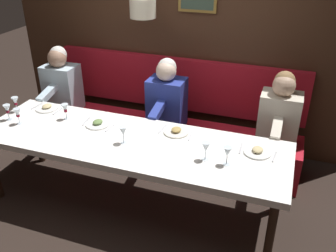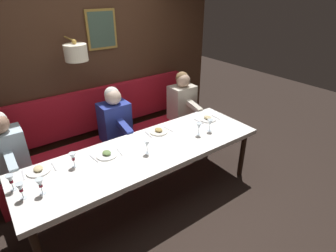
{
  "view_description": "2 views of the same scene",
  "coord_description": "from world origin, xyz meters",
  "views": [
    {
      "loc": [
        -2.64,
        -1.3,
        2.45
      ],
      "look_at": [
        0.05,
        -0.35,
        0.92
      ],
      "focal_mm": 39.65,
      "sensor_mm": 36.0,
      "label": 1
    },
    {
      "loc": [
        -2.29,
        1.37,
        2.43
      ],
      "look_at": [
        0.05,
        -0.35,
        0.92
      ],
      "focal_mm": 28.96,
      "sensor_mm": 36.0,
      "label": 2
    }
  ],
  "objects": [
    {
      "name": "wine_glass_3",
      "position": [
        0.14,
        1.36,
        0.86
      ],
      "size": [
        0.07,
        0.07,
        0.16
      ],
      "color": "silver",
      "rests_on": "dining_table"
    },
    {
      "name": "dining_table",
      "position": [
        0.0,
        0.0,
        0.68
      ],
      "size": [
        0.9,
        2.88,
        0.74
      ],
      "color": "white",
      "rests_on": "ground_plane"
    },
    {
      "name": "wine_glass_5",
      "position": [
        0.17,
        0.78,
        0.86
      ],
      "size": [
        0.07,
        0.07,
        0.16
      ],
      "color": "silver",
      "rests_on": "dining_table"
    },
    {
      "name": "diner_middle",
      "position": [
        0.88,
        1.31,
        0.82
      ],
      "size": [
        0.6,
        0.4,
        0.79
      ],
      "color": "silver",
      "rests_on": "banquette_bench"
    },
    {
      "name": "wine_glass_1",
      "position": [
        -0.1,
        -0.91,
        0.86
      ],
      "size": [
        0.07,
        0.07,
        0.16
      ],
      "color": "silver",
      "rests_on": "dining_table"
    },
    {
      "name": "wine_glass_0",
      "position": [
        -0.09,
        -0.73,
        0.86
      ],
      "size": [
        0.07,
        0.07,
        0.16
      ],
      "color": "silver",
      "rests_on": "dining_table"
    },
    {
      "name": "back_wall_panel",
      "position": [
        1.46,
        0.0,
        1.36
      ],
      "size": [
        0.59,
        4.28,
        2.9
      ],
      "color": "#422819",
      "rests_on": "ground_plane"
    },
    {
      "name": "place_setting_0",
      "position": [
        0.26,
        -0.36,
        0.75
      ],
      "size": [
        0.24,
        0.32,
        0.05
      ],
      "color": "silver",
      "rests_on": "dining_table"
    },
    {
      "name": "place_setting_1",
      "position": [
        0.16,
        0.42,
        0.75
      ],
      "size": [
        0.24,
        0.32,
        0.05
      ],
      "color": "white",
      "rests_on": "dining_table"
    },
    {
      "name": "diner_near",
      "position": [
        0.88,
        -0.04,
        0.82
      ],
      "size": [
        0.6,
        0.4,
        0.79
      ],
      "color": "#283893",
      "rests_on": "banquette_bench"
    },
    {
      "name": "ground_plane",
      "position": [
        0.0,
        0.0,
        0.0
      ],
      "size": [
        12.0,
        12.0,
        0.0
      ],
      "primitive_type": "plane",
      "color": "black"
    },
    {
      "name": "place_setting_3",
      "position": [
        0.16,
        -1.13,
        0.75
      ],
      "size": [
        0.24,
        0.31,
        0.05
      ],
      "color": "white",
      "rests_on": "dining_table"
    },
    {
      "name": "wine_glass_4",
      "position": [
        -0.07,
        0.03,
        0.86
      ],
      "size": [
        0.07,
        0.07,
        0.16
      ],
      "color": "silver",
      "rests_on": "dining_table"
    },
    {
      "name": "diner_nearest",
      "position": [
        0.88,
        -1.25,
        0.82
      ],
      "size": [
        0.6,
        0.4,
        0.79
      ],
      "color": "beige",
      "rests_on": "banquette_bench"
    },
    {
      "name": "wine_glass_6",
      "position": [
        -0.04,
        1.31,
        0.86
      ],
      "size": [
        0.07,
        0.07,
        0.16
      ],
      "color": "silver",
      "rests_on": "dining_table"
    },
    {
      "name": "place_setting_2",
      "position": [
        0.3,
        1.1,
        0.75
      ],
      "size": [
        0.24,
        0.31,
        0.05
      ],
      "color": "white",
      "rests_on": "dining_table"
    },
    {
      "name": "wine_glass_2",
      "position": [
        -0.08,
        1.16,
        0.86
      ],
      "size": [
        0.07,
        0.07,
        0.16
      ],
      "color": "silver",
      "rests_on": "dining_table"
    },
    {
      "name": "banquette_bench",
      "position": [
        0.89,
        0.0,
        0.23
      ],
      "size": [
        0.52,
        3.08,
        0.45
      ],
      "primitive_type": "cube",
      "color": "red",
      "rests_on": "ground_plane"
    }
  ]
}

